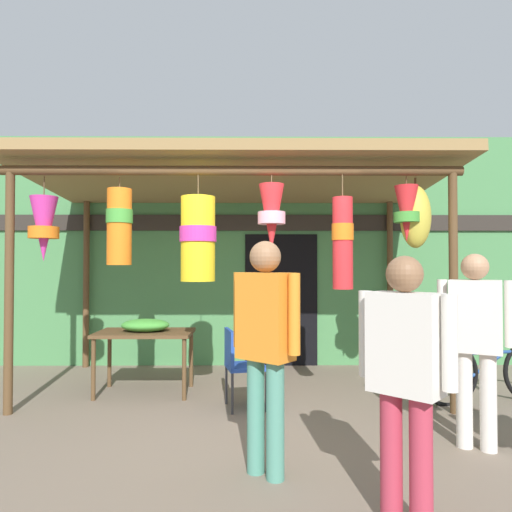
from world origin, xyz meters
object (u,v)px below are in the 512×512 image
at_px(vendor_in_orange, 265,336).
at_px(customer_foreground, 405,368).
at_px(display_table, 145,339).
at_px(flower_heap_on_table, 146,325).
at_px(folding_chair, 239,361).
at_px(parked_bicycle, 490,371).
at_px(shopper_by_bananas, 475,334).

bearing_deg(vendor_in_orange, customer_foreground, -40.39).
distance_m(display_table, customer_foreground, 3.59).
xyz_separation_m(flower_heap_on_table, vendor_in_orange, (1.36, -2.13, 0.20)).
bearing_deg(customer_foreground, folding_chair, 114.69).
bearing_deg(folding_chair, display_table, 152.58).
bearing_deg(vendor_in_orange, flower_heap_on_table, 122.49).
distance_m(display_table, parked_bicycle, 3.97).
xyz_separation_m(folding_chair, customer_foreground, (1.03, -2.25, 0.42)).
distance_m(flower_heap_on_table, folding_chair, 1.29).
relative_size(vendor_in_orange, shopper_by_bananas, 1.05).
bearing_deg(folding_chair, flower_heap_on_table, 153.42).
bearing_deg(flower_heap_on_table, customer_foreground, -52.53).
bearing_deg(vendor_in_orange, parked_bicycle, 34.64).
bearing_deg(parked_bicycle, shopper_by_bananas, -121.47).
xyz_separation_m(folding_chair, vendor_in_orange, (0.24, -1.57, 0.51)).
xyz_separation_m(vendor_in_orange, shopper_by_bananas, (1.77, 0.47, -0.05)).
height_order(flower_heap_on_table, folding_chair, flower_heap_on_table).
height_order(display_table, customer_foreground, customer_foreground).
height_order(vendor_in_orange, shopper_by_bananas, vendor_in_orange).
relative_size(parked_bicycle, customer_foreground, 1.09).
bearing_deg(folding_chair, customer_foreground, -65.31).
bearing_deg(shopper_by_bananas, parked_bicycle, 58.53).
xyz_separation_m(flower_heap_on_table, parked_bicycle, (3.92, -0.36, -0.46)).
height_order(display_table, vendor_in_orange, vendor_in_orange).
height_order(folding_chair, vendor_in_orange, vendor_in_orange).
xyz_separation_m(flower_heap_on_table, shopper_by_bananas, (3.12, -1.66, 0.14)).
distance_m(folding_chair, parked_bicycle, 2.81).
height_order(display_table, shopper_by_bananas, shopper_by_bananas).
bearing_deg(shopper_by_bananas, folding_chair, 151.22).
bearing_deg(customer_foreground, vendor_in_orange, 139.61).
relative_size(flower_heap_on_table, folding_chair, 0.68).
relative_size(folding_chair, customer_foreground, 0.53).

